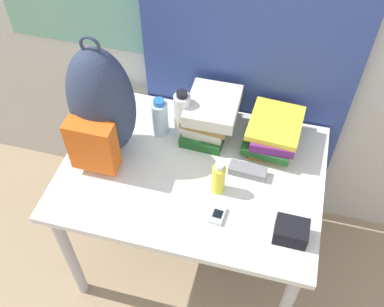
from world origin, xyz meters
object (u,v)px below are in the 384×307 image
book_stack_left (210,115)px  cell_phone (218,215)px  sports_bottle (182,116)px  book_stack_center (273,132)px  water_bottle (160,118)px  camera_pouch (291,232)px  sunscreen_bottle (218,178)px  sunglasses_case (248,171)px  backpack (101,107)px

book_stack_left → cell_phone: book_stack_left is taller
sports_bottle → book_stack_center: bearing=7.8°
water_bottle → cell_phone: bearing=-47.2°
book_stack_center → camera_pouch: 0.45m
book_stack_center → sports_bottle: (-0.37, -0.05, 0.05)m
sports_bottle → sunscreen_bottle: sports_bottle is taller
sunglasses_case → backpack: bearing=-178.4°
book_stack_center → sunglasses_case: book_stack_center is taller
backpack → cell_phone: backpack is taller
sports_bottle → cell_phone: bearing=-57.1°
cell_phone → sunglasses_case: 0.24m
book_stack_left → sunglasses_case: book_stack_left is taller
book_stack_left → sports_bottle: size_ratio=1.13×
backpack → cell_phone: size_ratio=6.56×
sunscreen_bottle → sports_bottle: bearing=130.7°
book_stack_center → sunglasses_case: 0.21m
book_stack_left → book_stack_center: 0.27m
book_stack_left → backpack: bearing=-151.5°
sunglasses_case → water_bottle: bearing=161.9°
book_stack_left → cell_phone: size_ratio=3.33×
book_stack_center → camera_pouch: size_ratio=2.35×
backpack → sunglasses_case: 0.62m
water_bottle → sunscreen_bottle: size_ratio=1.23×
sunglasses_case → sunscreen_bottle: bearing=-133.1°
book_stack_center → cell_phone: (-0.14, -0.41, -0.06)m
sports_bottle → sunglasses_case: sports_bottle is taller
backpack → book_stack_center: size_ratio=1.98×
sunscreen_bottle → camera_pouch: bearing=-25.3°
backpack → sports_bottle: 0.34m
book_stack_center → cell_phone: 0.44m
sunglasses_case → camera_pouch: camera_pouch is taller
book_stack_left → sunscreen_bottle: 0.31m
book_stack_center → water_bottle: 0.47m
sunscreen_bottle → cell_phone: 0.14m
backpack → camera_pouch: backpack is taller
cell_phone → backpack: bearing=157.7°
backpack → cell_phone: (0.51, -0.21, -0.23)m
book_stack_left → cell_phone: (0.13, -0.42, -0.09)m
sunscreen_bottle → camera_pouch: sunscreen_bottle is taller
book_stack_center → sunglasses_case: size_ratio=1.83×
book_stack_left → sunscreen_bottle: bearing=-70.9°
book_stack_left → camera_pouch: size_ratio=2.35×
backpack → sunscreen_bottle: size_ratio=3.63×
sports_bottle → sunglasses_case: size_ratio=1.62×
sunscreen_bottle → cell_phone: (0.03, -0.12, -0.06)m
sports_bottle → camera_pouch: size_ratio=2.08×
book_stack_left → cell_phone: 0.44m
water_bottle → sports_bottle: sports_bottle is taller
cell_phone → water_bottle: bearing=132.8°
book_stack_left → camera_pouch: book_stack_left is taller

